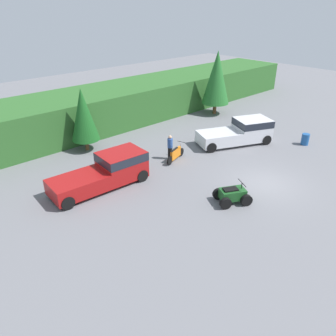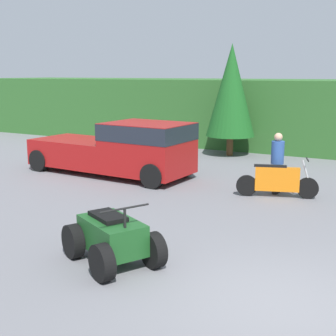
# 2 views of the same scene
# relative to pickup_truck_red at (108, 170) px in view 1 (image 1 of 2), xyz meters

# --- Properties ---
(ground_plane) EXTENTS (80.00, 80.00, 0.00)m
(ground_plane) POSITION_rel_pickup_truck_red_xyz_m (7.21, -6.44, -0.98)
(ground_plane) COLOR slate
(hillside_backdrop) EXTENTS (44.00, 6.00, 3.15)m
(hillside_backdrop) POSITION_rel_pickup_truck_red_xyz_m (7.21, 9.56, 0.59)
(hillside_backdrop) COLOR #2D6028
(hillside_backdrop) RESTS_ON ground_plane
(tree_left) EXTENTS (2.05, 2.05, 4.67)m
(tree_left) POSITION_rel_pickup_truck_red_xyz_m (1.71, 5.58, 1.76)
(tree_left) COLOR brown
(tree_left) RESTS_ON ground_plane
(tree_mid_left) EXTENTS (2.66, 2.66, 6.04)m
(tree_mid_left) POSITION_rel_pickup_truck_red_xyz_m (15.66, 4.95, 2.56)
(tree_mid_left) COLOR brown
(tree_mid_left) RESTS_ON ground_plane
(pickup_truck_red) EXTENTS (6.01, 2.48, 1.88)m
(pickup_truck_red) POSITION_rel_pickup_truck_red_xyz_m (0.00, 0.00, 0.00)
(pickup_truck_red) COLOR maroon
(pickup_truck_red) RESTS_ON ground_plane
(pickup_truck_second) EXTENTS (6.09, 4.22, 1.88)m
(pickup_truck_second) POSITION_rel_pickup_truck_red_xyz_m (11.38, -1.37, -0.00)
(pickup_truck_second) COLOR silver
(pickup_truck_second) RESTS_ON ground_plane
(dirt_bike) EXTENTS (2.21, 0.93, 1.14)m
(dirt_bike) POSITION_rel_pickup_truck_red_xyz_m (5.40, -0.26, -0.52)
(dirt_bike) COLOR black
(dirt_bike) RESTS_ON ground_plane
(quad_atv) EXTENTS (2.25, 1.97, 1.19)m
(quad_atv) POSITION_rel_pickup_truck_red_xyz_m (4.01, -6.32, -0.52)
(quad_atv) COLOR black
(quad_atv) RESTS_ON ground_plane
(rider_person) EXTENTS (0.37, 0.39, 1.78)m
(rider_person) POSITION_rel_pickup_truck_red_xyz_m (5.26, 0.17, -0.02)
(rider_person) COLOR black
(rider_person) RESTS_ON ground_plane
(steel_barrel) EXTENTS (0.58, 0.58, 0.88)m
(steel_barrel) POSITION_rel_pickup_truck_red_xyz_m (14.86, -5.00, -0.54)
(steel_barrel) COLOR #1E5193
(steel_barrel) RESTS_ON ground_plane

